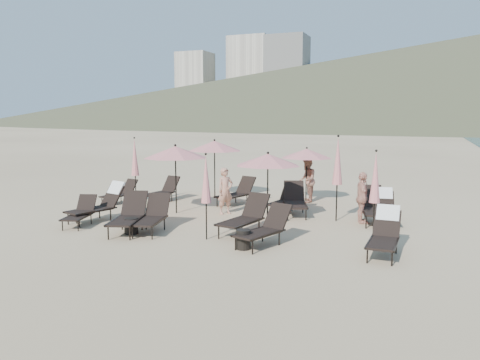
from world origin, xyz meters
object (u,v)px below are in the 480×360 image
at_px(lounger_6, 120,193).
at_px(beachgoer_b, 307,180).
at_px(umbrella_open_2, 214,146).
at_px(umbrella_open_3, 307,153).
at_px(lounger_10, 283,200).
at_px(lounger_0, 80,212).
at_px(lounger_7, 162,190).
at_px(beachgoer_a, 225,191).
at_px(lounger_5, 385,233).
at_px(lounger_11, 386,207).
at_px(lounger_3, 245,216).
at_px(umbrella_open_1, 268,160).
at_px(lounger_2, 152,216).
at_px(beachgoer_c, 362,198).
at_px(umbrella_closed_3, 375,178).
at_px(umbrella_open_0, 175,152).
at_px(umbrella_closed_1, 338,161).
at_px(side_table_1, 243,239).
at_px(side_table_0, 131,226).
at_px(lounger_1, 129,215).
at_px(lounger_13, 100,203).
at_px(lounger_8, 237,192).
at_px(lounger_4, 265,228).
at_px(umbrella_closed_0, 206,180).
at_px(lounger_9, 295,200).
at_px(umbrella_closed_2, 135,158).
at_px(lounger_12, 373,206).

xyz_separation_m(lounger_6, beachgoer_b, (6.48, 2.81, 0.45)).
height_order(umbrella_open_2, beachgoer_b, umbrella_open_2).
bearing_deg(umbrella_open_3, lounger_10, -98.53).
bearing_deg(lounger_0, lounger_10, 23.89).
distance_m(lounger_7, umbrella_open_3, 5.67).
bearing_deg(beachgoer_a, lounger_5, -83.13).
bearing_deg(lounger_7, lounger_11, 6.48).
distance_m(lounger_3, umbrella_open_1, 2.21).
bearing_deg(beachgoer_a, lounger_2, -161.56).
distance_m(umbrella_open_2, beachgoer_c, 6.70).
xyz_separation_m(umbrella_closed_3, beachgoer_a, (-4.99, 1.79, -0.89)).
bearing_deg(umbrella_open_0, lounger_3, -29.21).
bearing_deg(lounger_0, umbrella_open_3, 33.19).
bearing_deg(beachgoer_a, umbrella_closed_1, -50.17).
relative_size(umbrella_open_0, umbrella_closed_3, 0.97).
relative_size(lounger_11, side_table_1, 3.53).
xyz_separation_m(lounger_5, umbrella_open_0, (-6.95, 2.37, 1.55)).
bearing_deg(umbrella_open_1, lounger_11, 19.10).
bearing_deg(umbrella_open_0, beachgoer_c, 7.24).
relative_size(lounger_11, umbrella_open_1, 0.79).
bearing_deg(umbrella_open_0, side_table_0, -85.29).
distance_m(lounger_10, umbrella_open_3, 2.51).
xyz_separation_m(lounger_7, umbrella_closed_1, (6.80, -0.88, 1.43)).
xyz_separation_m(lounger_2, umbrella_open_0, (-0.68, 2.56, 1.60)).
distance_m(lounger_1, lounger_13, 1.97).
height_order(lounger_8, umbrella_open_2, umbrella_open_2).
height_order(lounger_4, umbrella_open_2, umbrella_open_2).
bearing_deg(beachgoer_b, umbrella_closed_1, 17.44).
height_order(umbrella_open_1, umbrella_closed_3, umbrella_closed_3).
bearing_deg(umbrella_open_3, lounger_8, -148.06).
height_order(umbrella_open_1, beachgoer_c, umbrella_open_1).
relative_size(lounger_4, side_table_1, 3.76).
bearing_deg(lounger_2, umbrella_open_0, 91.26).
xyz_separation_m(lounger_5, umbrella_closed_0, (-4.48, -0.36, 1.09)).
height_order(lounger_7, lounger_9, lounger_9).
relative_size(lounger_0, beachgoer_b, 0.93).
relative_size(lounger_3, umbrella_closed_0, 0.84).
relative_size(lounger_4, umbrella_open_3, 0.86).
height_order(lounger_4, umbrella_closed_2, umbrella_closed_2).
bearing_deg(umbrella_closed_1, lounger_1, -144.80).
bearing_deg(umbrella_closed_0, umbrella_closed_2, 142.23).
distance_m(lounger_2, umbrella_open_0, 3.09).
relative_size(lounger_7, umbrella_closed_1, 0.64).
height_order(lounger_10, side_table_0, lounger_10).
relative_size(lounger_3, umbrella_open_3, 0.91).
bearing_deg(umbrella_open_2, lounger_4, -55.11).
distance_m(lounger_12, umbrella_open_2, 6.95).
xyz_separation_m(lounger_8, umbrella_closed_2, (-3.54, -1.31, 1.28)).
xyz_separation_m(lounger_13, umbrella_open_2, (1.57, 5.12, 1.53)).
relative_size(lounger_2, beachgoer_b, 1.09).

